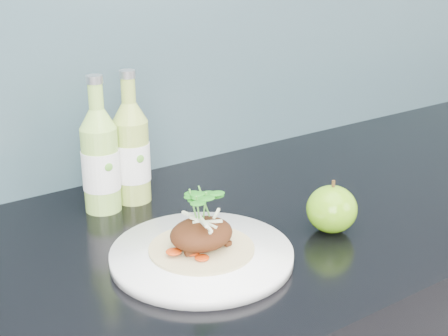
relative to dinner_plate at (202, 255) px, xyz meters
The scene contains 5 objects.
dinner_plate is the anchor object (origin of this frame).
pork_taco 0.04m from the dinner_plate, behind, with size 0.15×0.15×0.10m.
green_apple 0.21m from the dinner_plate, ahead, with size 0.09×0.09×0.08m.
cider_bottle_left 0.25m from the dinner_plate, 98.69° to the left, with size 0.07×0.07×0.22m.
cider_bottle_right 0.25m from the dinner_plate, 84.70° to the left, with size 0.07×0.07×0.22m.
Camera 1 is at (-0.46, 0.99, 1.32)m, focal length 50.00 mm.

